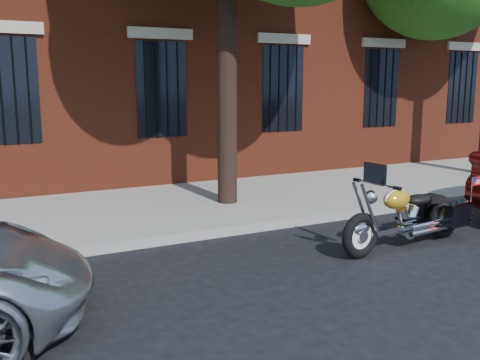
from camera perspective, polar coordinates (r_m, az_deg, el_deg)
name	(u,v)px	position (r m, az deg, el deg)	size (l,w,h in m)	color
ground	(287,258)	(7.36, 5.00, -8.32)	(120.00, 120.00, 0.00)	black
curb	(241,229)	(8.48, 0.06, -5.20)	(40.00, 0.16, 0.15)	gray
sidewalk	(195,205)	(10.14, -4.77, -2.64)	(40.00, 3.60, 0.15)	gray
motorcycle	(412,217)	(8.13, 17.83, -3.80)	(2.56, 0.88, 1.28)	black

